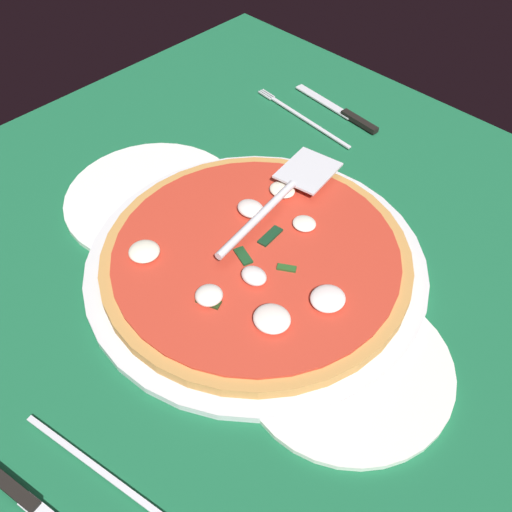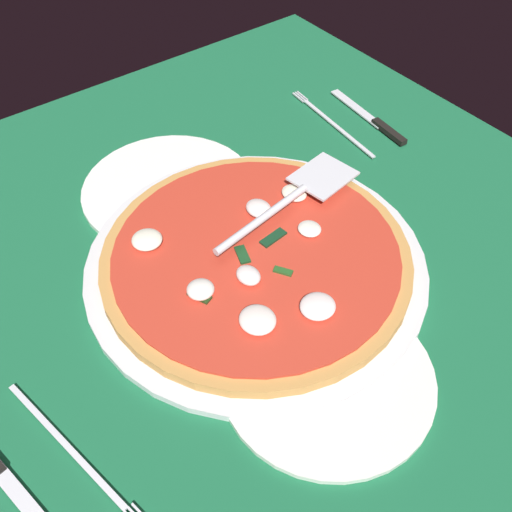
{
  "view_description": "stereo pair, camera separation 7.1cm",
  "coord_description": "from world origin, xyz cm",
  "px_view_note": "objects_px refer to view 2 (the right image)",
  "views": [
    {
      "loc": [
        34.47,
        -33.07,
        54.85
      ],
      "look_at": [
        0.55,
        1.61,
        2.4
      ],
      "focal_mm": 41.62,
      "sensor_mm": 36.0,
      "label": 1
    },
    {
      "loc": [
        39.19,
        -27.72,
        54.85
      ],
      "look_at": [
        0.55,
        1.61,
        2.4
      ],
      "focal_mm": 41.62,
      "sensor_mm": 36.0,
      "label": 2
    }
  ],
  "objects_px": {
    "dinner_plate_right": "(327,377)",
    "place_setting_far": "(354,124)",
    "dinner_plate_left": "(169,189)",
    "pizza": "(256,257)",
    "pizza_server": "(293,197)",
    "place_setting_near": "(38,467)"
  },
  "relations": [
    {
      "from": "pizza",
      "to": "dinner_plate_right",
      "type": "bearing_deg",
      "value": -11.47
    },
    {
      "from": "pizza",
      "to": "pizza_server",
      "type": "relative_size",
      "value": 1.58
    },
    {
      "from": "dinner_plate_right",
      "to": "pizza",
      "type": "relative_size",
      "value": 0.6
    },
    {
      "from": "pizza",
      "to": "place_setting_near",
      "type": "height_order",
      "value": "pizza"
    },
    {
      "from": "dinner_plate_right",
      "to": "dinner_plate_left",
      "type": "bearing_deg",
      "value": 175.98
    },
    {
      "from": "dinner_plate_left",
      "to": "dinner_plate_right",
      "type": "distance_m",
      "value": 0.36
    },
    {
      "from": "place_setting_far",
      "to": "dinner_plate_left",
      "type": "bearing_deg",
      "value": 88.18
    },
    {
      "from": "pizza",
      "to": "place_setting_far",
      "type": "bearing_deg",
      "value": 115.8
    },
    {
      "from": "pizza_server",
      "to": "pizza",
      "type": "bearing_deg",
      "value": -166.61
    },
    {
      "from": "dinner_plate_left",
      "to": "pizza_server",
      "type": "xyz_separation_m",
      "value": [
        0.15,
        0.1,
        0.04
      ]
    },
    {
      "from": "dinner_plate_right",
      "to": "place_setting_near",
      "type": "relative_size",
      "value": 0.99
    },
    {
      "from": "pizza_server",
      "to": "place_setting_far",
      "type": "height_order",
      "value": "pizza_server"
    },
    {
      "from": "dinner_plate_left",
      "to": "place_setting_far",
      "type": "distance_m",
      "value": 0.32
    },
    {
      "from": "dinner_plate_right",
      "to": "place_setting_near",
      "type": "height_order",
      "value": "place_setting_near"
    },
    {
      "from": "dinner_plate_right",
      "to": "place_setting_far",
      "type": "height_order",
      "value": "place_setting_far"
    },
    {
      "from": "place_setting_near",
      "to": "place_setting_far",
      "type": "xyz_separation_m",
      "value": [
        -0.22,
        0.62,
        0.0
      ]
    },
    {
      "from": "pizza",
      "to": "place_setting_near",
      "type": "relative_size",
      "value": 1.64
    },
    {
      "from": "dinner_plate_right",
      "to": "place_setting_far",
      "type": "distance_m",
      "value": 0.47
    },
    {
      "from": "pizza_server",
      "to": "place_setting_near",
      "type": "distance_m",
      "value": 0.42
    },
    {
      "from": "pizza_server",
      "to": "place_setting_near",
      "type": "height_order",
      "value": "pizza_server"
    },
    {
      "from": "pizza",
      "to": "place_setting_far",
      "type": "relative_size",
      "value": 1.71
    },
    {
      "from": "pizza",
      "to": "pizza_server",
      "type": "height_order",
      "value": "pizza_server"
    }
  ]
}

